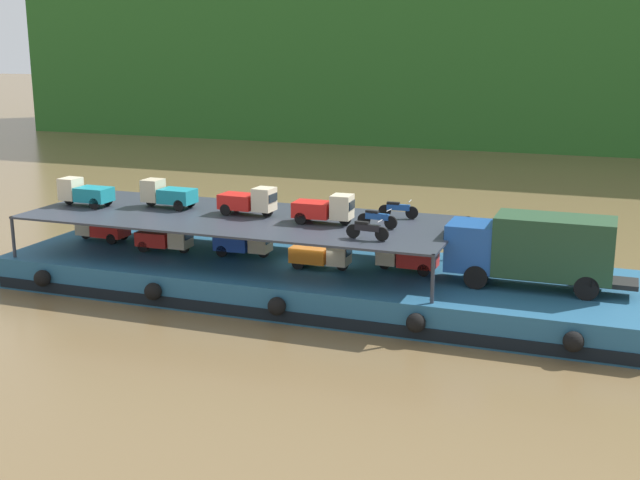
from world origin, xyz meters
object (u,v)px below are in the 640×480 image
cargo_barge (314,280)px  mini_truck_lower_mid (244,242)px  mini_truck_upper_mid (168,194)px  mini_truck_upper_fore (249,201)px  mini_truck_lower_bow (406,256)px  mini_truck_upper_bow (324,209)px  covered_lorry (534,248)px  motorcycle_upper_centre (377,218)px  motorcycle_upper_port (367,230)px  mini_truck_upper_stern (85,192)px  motorcycle_upper_stbd (398,209)px  mini_truck_lower_stern (101,227)px  mini_truck_lower_fore (322,254)px  mini_truck_lower_aft (166,238)px

cargo_barge → mini_truck_lower_mid: 4.01m
mini_truck_upper_mid → mini_truck_upper_fore: same height
mini_truck_lower_bow → mini_truck_upper_bow: mini_truck_upper_bow is taller
mini_truck_lower_mid → mini_truck_upper_fore: size_ratio=0.99×
cargo_barge → mini_truck_upper_fore: (-3.54, 0.52, 3.44)m
mini_truck_lower_mid → mini_truck_lower_bow: (7.99, 0.10, 0.00)m
covered_lorry → mini_truck_lower_bow: covered_lorry is taller
cargo_barge → mini_truck_upper_bow: mini_truck_upper_bow is taller
motorcycle_upper_centre → mini_truck_upper_mid: bearing=176.4°
motorcycle_upper_port → mini_truck_upper_fore: bearing=157.7°
mini_truck_lower_bow → mini_truck_upper_mid: mini_truck_upper_mid is taller
covered_lorry → mini_truck_upper_stern: mini_truck_upper_stern is taller
mini_truck_upper_bow → motorcycle_upper_centre: bearing=0.4°
covered_lorry → mini_truck_lower_mid: 13.68m
motorcycle_upper_centre → mini_truck_lower_mid: bearing=177.5°
mini_truck_upper_stern → mini_truck_upper_mid: (4.16, 1.07, 0.00)m
cargo_barge → motorcycle_upper_stbd: (3.34, 2.34, 3.18)m
mini_truck_lower_bow → motorcycle_upper_port: bearing=-110.9°
motorcycle_upper_centre → mini_truck_lower_stern: bearing=177.9°
mini_truck_upper_stern → motorcycle_upper_port: (15.49, -1.93, -0.26)m
mini_truck_lower_stern → motorcycle_upper_port: size_ratio=1.44×
mini_truck_lower_stern → mini_truck_upper_fore: mini_truck_upper_fore is taller
mini_truck_lower_stern → motorcycle_upper_port: 15.66m
mini_truck_lower_fore → motorcycle_upper_port: 3.66m
motorcycle_upper_port → motorcycle_upper_stbd: size_ratio=1.00×
mini_truck_lower_stern → motorcycle_upper_port: motorcycle_upper_port is taller
covered_lorry → mini_truck_lower_bow: (-5.65, 0.56, -1.00)m
covered_lorry → mini_truck_upper_bow: (-9.42, 0.16, 1.00)m
mini_truck_lower_stern → mini_truck_upper_stern: bearing=-101.5°
mini_truck_lower_mid → mini_truck_lower_fore: (4.28, -0.81, 0.00)m
motorcycle_upper_stbd → mini_truck_upper_mid: bearing=-172.0°
mini_truck_lower_bow → mini_truck_upper_stern: bearing=-177.3°
mini_truck_upper_fore → mini_truck_upper_bow: (4.04, -0.49, 0.00)m
mini_truck_lower_stern → motorcycle_upper_centre: motorcycle_upper_centre is taller
mini_truck_upper_stern → mini_truck_upper_fore: size_ratio=0.99×
cargo_barge → motorcycle_upper_centre: (2.99, 0.04, 3.18)m
mini_truck_upper_mid → mini_truck_upper_stern: bearing=-165.6°
mini_truck_lower_fore → mini_truck_upper_mid: 8.96m
mini_truck_lower_aft → mini_truck_upper_fore: size_ratio=0.99×
mini_truck_lower_mid → mini_truck_upper_mid: size_ratio=1.00×
mini_truck_upper_mid → mini_truck_lower_mid: bearing=-5.2°
mini_truck_upper_fore → mini_truck_lower_mid: bearing=-134.7°
mini_truck_lower_stern → mini_truck_upper_stern: size_ratio=0.99×
cargo_barge → mini_truck_lower_stern: 12.17m
mini_truck_lower_bow → mini_truck_upper_mid: 12.53m
covered_lorry → motorcycle_upper_stbd: size_ratio=4.13×
mini_truck_upper_bow → cargo_barge: bearing=-177.1°
mini_truck_lower_aft → mini_truck_upper_bow: (8.23, 0.27, 2.00)m
mini_truck_upper_stern → motorcycle_upper_port: size_ratio=1.45×
mini_truck_lower_mid → mini_truck_upper_fore: 2.02m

